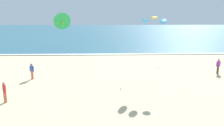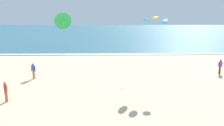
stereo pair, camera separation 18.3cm
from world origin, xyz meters
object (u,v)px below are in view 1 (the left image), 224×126
object	(u,v)px
kite_arc_golden_far	(154,20)
bystander_red_top	(5,92)
bystander_blue_top	(32,71)
bystander_purple_top	(218,66)
kite_delta_emerald_mid	(62,21)

from	to	relation	value
kite_arc_golden_far	bystander_red_top	bearing A→B (deg)	-158.84
kite_arc_golden_far	bystander_blue_top	bearing A→B (deg)	174.72
bystander_purple_top	kite_arc_golden_far	bearing A→B (deg)	-161.57
bystander_blue_top	bystander_purple_top	distance (m)	19.54
bystander_blue_top	bystander_red_top	xyz separation A→B (m)	(-0.23, -5.73, 0.00)
kite_delta_emerald_mid	bystander_red_top	distance (m)	6.83
bystander_red_top	bystander_purple_top	world-z (taller)	same
kite_arc_golden_far	bystander_red_top	world-z (taller)	kite_arc_golden_far
bystander_red_top	bystander_blue_top	bearing A→B (deg)	87.66
kite_delta_emerald_mid	bystander_red_top	bearing A→B (deg)	-168.83
kite_delta_emerald_mid	bystander_purple_top	xyz separation A→B (m)	(15.32, 6.35, -5.16)
kite_delta_emerald_mid	bystander_purple_top	distance (m)	17.37
kite_delta_emerald_mid	bystander_red_top	world-z (taller)	kite_delta_emerald_mid
kite_arc_golden_far	bystander_purple_top	xyz separation A→B (m)	(7.71, 2.57, -5.05)
kite_arc_golden_far	bystander_blue_top	distance (m)	12.85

